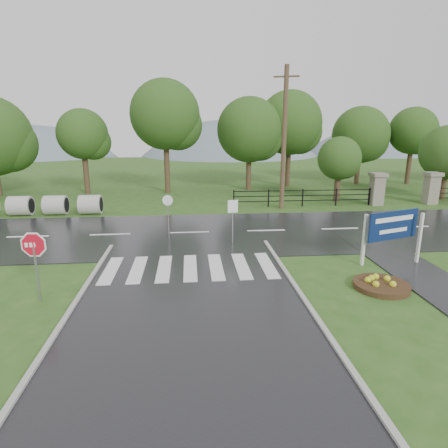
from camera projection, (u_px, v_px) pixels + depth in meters
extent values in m
plane|color=#2C511B|center=(191.00, 340.00, 9.63)|extent=(120.00, 120.00, 0.00)
cube|color=black|center=(190.00, 233.00, 19.26)|extent=(90.00, 8.00, 0.04)
cube|color=#29292B|center=(414.00, 271.00, 14.25)|extent=(2.20, 11.00, 0.04)
cube|color=silver|center=(111.00, 270.00, 14.16)|extent=(0.50, 2.80, 0.02)
cube|color=silver|center=(138.00, 269.00, 14.25)|extent=(0.50, 2.80, 0.02)
cube|color=silver|center=(164.00, 268.00, 14.34)|extent=(0.50, 2.80, 0.02)
cube|color=silver|center=(190.00, 267.00, 14.43)|extent=(0.50, 2.80, 0.02)
cube|color=silver|center=(216.00, 267.00, 14.52)|extent=(0.50, 2.80, 0.02)
cube|color=silver|center=(242.00, 266.00, 14.61)|extent=(0.50, 2.80, 0.02)
cube|color=silver|center=(267.00, 265.00, 14.70)|extent=(0.50, 2.80, 0.02)
cube|color=gray|center=(377.00, 191.00, 25.96)|extent=(0.80, 0.80, 2.00)
cube|color=#6B6659|center=(378.00, 175.00, 25.68)|extent=(1.00, 1.00, 0.24)
cube|color=gray|center=(431.00, 190.00, 26.32)|extent=(0.80, 0.80, 2.00)
cube|color=#6B6659|center=(433.00, 174.00, 26.04)|extent=(1.00, 1.00, 0.24)
cube|color=black|center=(302.00, 201.00, 25.64)|extent=(9.50, 0.05, 0.05)
cube|color=black|center=(303.00, 196.00, 25.55)|extent=(9.50, 0.05, 0.05)
cube|color=black|center=(303.00, 191.00, 25.46)|extent=(9.50, 0.05, 0.05)
cube|color=black|center=(234.00, 199.00, 25.16)|extent=(0.08, 0.08, 1.20)
cube|color=black|center=(369.00, 197.00, 26.02)|extent=(0.08, 0.08, 1.20)
cube|color=black|center=(437.00, 195.00, 26.47)|extent=(0.08, 0.08, 1.20)
sphere|color=slate|center=(47.00, 230.00, 73.36)|extent=(40.00, 40.00, 40.00)
sphere|color=slate|center=(229.00, 239.00, 77.34)|extent=(48.00, 48.00, 48.00)
sphere|color=slate|center=(361.00, 216.00, 78.77)|extent=(36.00, 36.00, 36.00)
cylinder|color=#9E9B93|center=(20.00, 206.00, 23.00)|extent=(1.30, 1.20, 1.20)
cylinder|color=#9E9B93|center=(56.00, 205.00, 23.18)|extent=(1.30, 1.20, 1.20)
cylinder|color=#9E9B93|center=(91.00, 205.00, 23.37)|extent=(1.30, 1.20, 1.20)
cube|color=#939399|center=(37.00, 275.00, 11.53)|extent=(0.05, 0.05, 1.78)
cylinder|color=white|center=(33.00, 245.00, 11.30)|extent=(1.07, 0.12, 1.07)
cylinder|color=red|center=(33.00, 245.00, 11.29)|extent=(0.93, 0.12, 0.93)
cube|color=silver|center=(364.00, 240.00, 14.59)|extent=(0.13, 0.13, 2.07)
cube|color=silver|center=(419.00, 238.00, 14.79)|extent=(0.13, 0.13, 2.07)
cube|color=#0C1D4C|center=(394.00, 225.00, 14.54)|extent=(2.38, 0.86, 1.14)
cube|color=white|center=(395.00, 219.00, 14.44)|extent=(1.87, 0.65, 0.19)
cube|color=white|center=(393.00, 231.00, 14.56)|extent=(1.38, 0.48, 0.16)
cylinder|color=#332111|center=(381.00, 286.00, 12.71)|extent=(1.85, 1.85, 0.19)
cube|color=#939399|center=(233.00, 224.00, 17.14)|extent=(0.04, 0.04, 1.99)
cube|color=white|center=(233.00, 206.00, 16.90)|extent=(0.47, 0.09, 0.58)
cylinder|color=#939399|center=(168.00, 219.00, 18.07)|extent=(0.06, 0.06, 2.02)
cylinder|color=white|center=(168.00, 200.00, 17.82)|extent=(0.50, 0.10, 0.50)
cylinder|color=#473523|center=(284.00, 140.00, 23.98)|extent=(0.30, 0.30, 9.01)
cube|color=brown|center=(287.00, 76.00, 23.01)|extent=(1.55, 0.61, 0.10)
cylinder|color=#3D2B1C|center=(337.00, 184.00, 27.13)|extent=(0.41, 0.41, 2.60)
sphere|color=#224515|center=(339.00, 158.00, 26.67)|extent=(3.07, 3.07, 3.07)
cylinder|color=#3D2B1C|center=(444.00, 180.00, 27.82)|extent=(0.48, 0.48, 2.93)
sphere|color=#224515|center=(448.00, 152.00, 27.31)|extent=(3.92, 3.92, 3.92)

